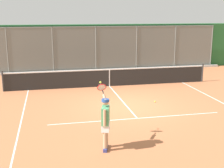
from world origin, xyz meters
The scene contains 6 objects.
ground_plane centered at (0.00, 0.00, 0.00)m, with size 60.00×60.00×0.00m, color #B76B42.
court_line_markings centered at (0.00, 1.91, 0.00)m, with size 8.75×9.77×0.01m.
fence_backdrop centered at (0.00, -9.05, 1.58)m, with size 20.47×1.37×3.18m.
tennis_net centered at (0.00, -3.81, 0.49)m, with size 11.25×0.09×1.07m.
tennis_player centered at (1.70, 3.91, 0.90)m, with size 0.36×1.35×1.85m.
tennis_ball_near_baseline centered at (-1.40, -0.34, 0.03)m, with size 0.07×0.07×0.07m, color #CCDB33.
Camera 1 is at (3.24, 12.10, 3.95)m, focal length 48.39 mm.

